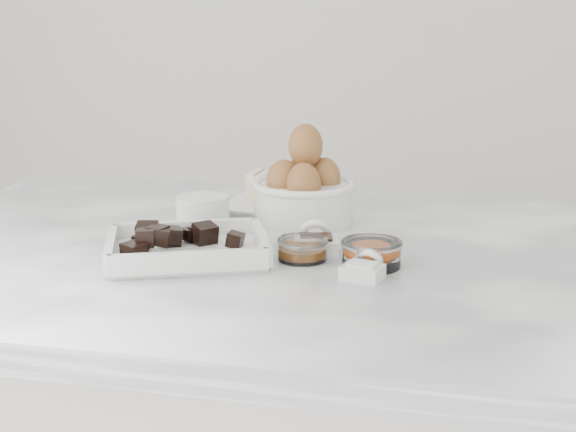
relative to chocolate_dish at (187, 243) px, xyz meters
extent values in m
cube|color=white|center=(0.10, 0.08, -0.04)|extent=(1.20, 0.80, 0.04)
cube|color=white|center=(0.00, 0.00, -0.02)|extent=(0.25, 0.22, 0.01)
cube|color=white|center=(0.06, 0.30, -0.02)|extent=(0.16, 0.16, 0.01)
cube|color=white|center=(0.06, 0.30, -0.01)|extent=(0.18, 0.18, 0.00)
cylinder|color=white|center=(-0.03, 0.17, 0.00)|extent=(0.09, 0.09, 0.05)
cylinder|color=white|center=(-0.03, 0.17, 0.02)|extent=(0.07, 0.07, 0.01)
cylinder|color=white|center=(0.12, 0.23, 0.01)|extent=(0.16, 0.16, 0.06)
torus|color=white|center=(0.12, 0.23, 0.04)|extent=(0.17, 0.17, 0.01)
ellipsoid|color=brown|center=(0.15, 0.24, 0.05)|extent=(0.06, 0.06, 0.07)
ellipsoid|color=brown|center=(0.09, 0.23, 0.05)|extent=(0.06, 0.06, 0.07)
ellipsoid|color=brown|center=(0.12, 0.27, 0.05)|extent=(0.06, 0.06, 0.07)
ellipsoid|color=brown|center=(0.11, 0.20, 0.05)|extent=(0.06, 0.06, 0.07)
ellipsoid|color=brown|center=(0.12, 0.23, 0.10)|extent=(0.06, 0.06, 0.07)
cylinder|color=white|center=(0.16, 0.03, -0.01)|extent=(0.07, 0.07, 0.03)
torus|color=white|center=(0.16, 0.03, 0.00)|extent=(0.07, 0.07, 0.01)
cylinder|color=#D0670E|center=(0.16, 0.03, -0.01)|extent=(0.05, 0.05, 0.01)
cylinder|color=white|center=(0.26, 0.02, -0.01)|extent=(0.08, 0.08, 0.03)
torus|color=white|center=(0.26, 0.02, 0.01)|extent=(0.09, 0.09, 0.01)
ellipsoid|color=#FF6C07|center=(0.26, 0.02, -0.01)|extent=(0.05, 0.05, 0.02)
cube|color=white|center=(0.17, 0.06, -0.01)|extent=(0.07, 0.06, 0.02)
cube|color=black|center=(0.17, 0.06, 0.00)|extent=(0.05, 0.05, 0.00)
torus|color=white|center=(0.16, 0.09, 0.00)|extent=(0.05, 0.05, 0.05)
cube|color=white|center=(0.25, -0.03, -0.01)|extent=(0.06, 0.05, 0.02)
cube|color=white|center=(0.25, -0.03, 0.00)|extent=(0.04, 0.04, 0.00)
torus|color=white|center=(0.26, -0.01, 0.00)|extent=(0.04, 0.04, 0.04)
camera|label=1|loc=(0.37, -1.02, 0.32)|focal=50.00mm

